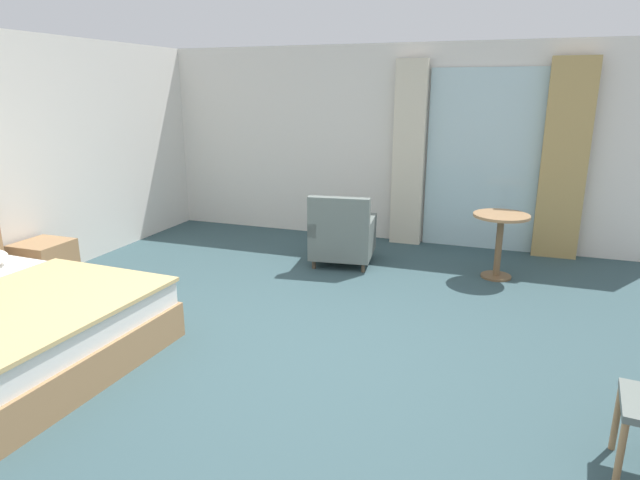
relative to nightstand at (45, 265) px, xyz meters
The scene contains 8 objects.
ground 2.96m from the nightstand, 10.08° to the right, with size 6.99×7.74×0.10m, color #334C51.
wall_back 4.36m from the nightstand, 46.91° to the left, with size 6.59×0.12×2.53m, color silver.
balcony_glass_door 5.12m from the nightstand, 36.73° to the left, with size 1.38×0.02×2.22m, color silver.
curtain_panel_left 4.38m from the nightstand, 42.97° to the left, with size 0.40×0.10×2.33m, color beige.
curtain_panel_right 5.82m from the nightstand, 30.49° to the left, with size 0.51×0.10×2.33m, color tan.
nightstand is the anchor object (origin of this frame).
armchair_by_window 3.16m from the nightstand, 34.32° to the left, with size 0.77×0.79×0.84m.
round_cafe_table 4.73m from the nightstand, 23.70° to the left, with size 0.58×0.58×0.70m.
Camera 1 is at (1.49, -3.42, 1.98)m, focal length 30.16 mm.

